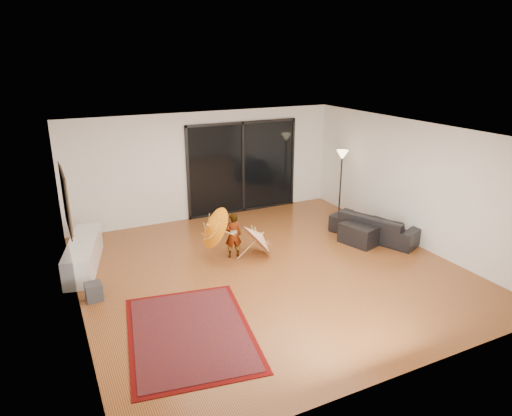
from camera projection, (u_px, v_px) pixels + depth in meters
floor at (270, 270)px, 8.96m from camera, size 7.00×7.00×0.00m
ceiling at (271, 133)px, 8.09m from camera, size 7.00×7.00×0.00m
wall_back at (206, 166)px, 11.50m from camera, size 7.00×0.00×7.00m
wall_front at (404, 286)px, 5.55m from camera, size 7.00×0.00×7.00m
wall_left at (71, 236)px, 7.07m from camera, size 0.00×7.00×7.00m
wall_right at (412, 183)px, 9.98m from camera, size 0.00×7.00×7.00m
sliding_door at (243, 167)px, 11.94m from camera, size 3.06×0.07×2.40m
painting at (65, 200)px, 7.84m from camera, size 0.04×1.28×1.08m
media_console at (84, 254)px, 8.98m from camera, size 0.96×2.07×0.56m
speaker at (94, 292)px, 7.83m from camera, size 0.29×0.29×0.31m
persian_rug at (190, 332)px, 6.94m from camera, size 2.22×2.81×0.02m
sofa at (375, 225)px, 10.45m from camera, size 1.51×2.16×0.59m
ottoman at (362, 233)px, 10.21m from camera, size 0.98×0.98×0.45m
floor_lamp at (342, 165)px, 11.53m from camera, size 0.30×0.30×1.73m
child at (233, 235)px, 9.39m from camera, size 0.39×0.29×0.96m
parasol_orange at (208, 229)px, 9.03m from camera, size 0.57×0.86×0.89m
parasol_white at (262, 232)px, 9.50m from camera, size 0.66×0.82×0.93m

